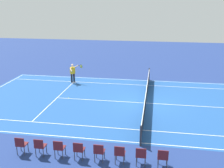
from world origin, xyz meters
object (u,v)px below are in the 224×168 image
at_px(tennis_net, 146,96).
at_px(spectator_chair_5, 59,147).
at_px(spectator_chair_0, 163,157).
at_px(tennis_ball, 69,98).
at_px(spectator_chair_4, 79,149).
at_px(spectator_chair_1, 141,155).
at_px(spectator_chair_2, 120,153).
at_px(spectator_chair_7, 21,144).
at_px(spectator_chair_6, 40,146).
at_px(tennis_player_near, 73,72).
at_px(spectator_chair_3, 99,151).

height_order(tennis_net, spectator_chair_5, tennis_net).
height_order(spectator_chair_0, spectator_chair_5, same).
xyz_separation_m(tennis_ball, spectator_chair_4, (-2.96, 7.46, 0.49)).
xyz_separation_m(tennis_net, tennis_ball, (5.55, -0.05, -0.46)).
relative_size(spectator_chair_1, spectator_chair_2, 1.00).
relative_size(tennis_ball, spectator_chair_4, 0.08).
relative_size(spectator_chair_2, spectator_chair_7, 1.00).
distance_m(tennis_ball, spectator_chair_0, 9.95).
xyz_separation_m(tennis_ball, spectator_chair_6, (-1.16, 7.46, 0.49)).
bearing_deg(spectator_chair_7, spectator_chair_2, 180.00).
bearing_deg(spectator_chair_5, tennis_ball, -74.54).
xyz_separation_m(tennis_ball, spectator_chair_7, (-0.26, 7.46, 0.49)).
distance_m(spectator_chair_0, spectator_chair_2, 1.80).
xyz_separation_m(tennis_net, tennis_player_near, (6.34, -3.75, 0.44)).
xyz_separation_m(tennis_player_near, spectator_chair_6, (-1.95, 11.16, -0.41)).
bearing_deg(tennis_player_near, spectator_chair_4, 108.58).
distance_m(tennis_ball, spectator_chair_5, 7.76).
height_order(tennis_player_near, spectator_chair_1, tennis_player_near).
bearing_deg(spectator_chair_1, tennis_player_near, -59.94).
xyz_separation_m(spectator_chair_3, spectator_chair_5, (1.80, 0.00, 0.00)).
relative_size(spectator_chair_3, spectator_chair_4, 1.00).
xyz_separation_m(tennis_player_near, spectator_chair_4, (-3.75, 11.16, -0.41)).
relative_size(spectator_chair_1, spectator_chair_4, 1.00).
distance_m(spectator_chair_6, spectator_chair_7, 0.90).
distance_m(tennis_net, spectator_chair_0, 7.48).
relative_size(tennis_net, spectator_chair_2, 13.30).
bearing_deg(spectator_chair_3, tennis_ball, -62.60).
bearing_deg(spectator_chair_3, tennis_net, -102.83).
xyz_separation_m(tennis_net, spectator_chair_0, (-1.02, 7.41, 0.03)).
xyz_separation_m(tennis_net, spectator_chair_7, (5.29, 7.41, 0.03)).
bearing_deg(tennis_player_near, spectator_chair_0, 123.40).
bearing_deg(tennis_ball, spectator_chair_5, 105.46).
xyz_separation_m(spectator_chair_6, spectator_chair_7, (0.90, 0.00, 0.00)).
distance_m(spectator_chair_2, spectator_chair_7, 4.51).
bearing_deg(tennis_net, spectator_chair_6, 59.34).
distance_m(spectator_chair_0, spectator_chair_1, 0.90).
xyz_separation_m(tennis_net, spectator_chair_5, (3.49, 7.41, 0.03)).
height_order(spectator_chair_3, spectator_chair_5, same).
distance_m(spectator_chair_4, spectator_chair_5, 0.90).
bearing_deg(tennis_net, spectator_chair_7, 54.45).
height_order(tennis_player_near, spectator_chair_6, tennis_player_near).
bearing_deg(tennis_ball, spectator_chair_6, 98.85).
height_order(tennis_ball, spectator_chair_1, spectator_chair_1).
bearing_deg(spectator_chair_4, tennis_net, -109.26).
height_order(tennis_ball, spectator_chair_6, spectator_chair_6).
height_order(spectator_chair_1, spectator_chair_3, same).
distance_m(spectator_chair_1, spectator_chair_5, 3.61).
distance_m(tennis_player_near, spectator_chair_2, 12.47).
bearing_deg(spectator_chair_3, spectator_chair_1, 180.00).
bearing_deg(spectator_chair_6, spectator_chair_5, 180.00).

